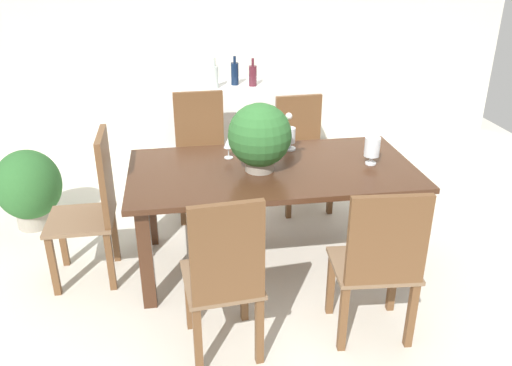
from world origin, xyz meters
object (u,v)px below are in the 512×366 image
object	(u,v)px
chair_head_end	(95,203)
wine_glass	(228,143)
crystal_vase_center_near	(372,148)
wine_bottle_amber	(253,75)
chair_far_right	(301,146)
flower_centerpiece	(260,136)
chair_near_left	(225,275)
wine_bottle_clear	(215,77)
chair_near_right	(380,260)
crystal_vase_left	(290,137)
dining_table	(272,181)
chair_far_left	(201,148)
potted_plant_floor	(29,187)
wine_bottle_tall	(235,73)
kitchen_counter	(236,131)

from	to	relation	value
chair_head_end	wine_glass	bearing A→B (deg)	103.24
crystal_vase_center_near	wine_bottle_amber	world-z (taller)	wine_bottle_amber
chair_far_right	flower_centerpiece	bearing A→B (deg)	-122.36
crystal_vase_center_near	chair_near_left	bearing A→B (deg)	-141.36
chair_near_left	wine_bottle_clear	xyz separation A→B (m)	(0.18, 2.52, 0.47)
chair_near_left	wine_bottle_clear	distance (m)	2.57
chair_near_right	crystal_vase_left	world-z (taller)	chair_near_right
dining_table	chair_head_end	bearing A→B (deg)	179.97
crystal_vase_center_near	wine_bottle_clear	size ratio (longest dim) A/B	0.70
chair_near_right	crystal_vase_center_near	bearing A→B (deg)	-101.62
chair_near_left	crystal_vase_center_near	xyz separation A→B (m)	(1.13, 0.91, 0.32)
chair_near_left	chair_far_left	bearing A→B (deg)	-94.57
wine_glass	wine_bottle_clear	xyz separation A→B (m)	(0.02, 1.35, 0.17)
crystal_vase_center_near	potted_plant_floor	size ratio (longest dim) A/B	0.30
crystal_vase_center_near	potted_plant_floor	world-z (taller)	crystal_vase_center_near
chair_far_right	wine_bottle_tall	world-z (taller)	wine_bottle_tall
crystal_vase_left	crystal_vase_center_near	world-z (taller)	crystal_vase_center_near
kitchen_counter	wine_bottle_clear	world-z (taller)	wine_bottle_clear
flower_centerpiece	crystal_vase_center_near	world-z (taller)	flower_centerpiece
chair_head_end	crystal_vase_left	world-z (taller)	chair_head_end
wine_bottle_clear	potted_plant_floor	bearing A→B (deg)	-155.58
flower_centerpiece	wine_glass	distance (m)	0.34
chair_far_left	chair_far_right	size ratio (longest dim) A/B	1.08
dining_table	crystal_vase_left	world-z (taller)	crystal_vase_left
chair_near_left	wine_bottle_tall	xyz separation A→B (m)	(0.38, 2.62, 0.48)
chair_head_end	chair_far_left	distance (m)	1.22
chair_far_right	kitchen_counter	world-z (taller)	chair_far_right
kitchen_counter	wine_bottle_clear	size ratio (longest dim) A/B	5.42
chair_far_left	chair_near_right	size ratio (longest dim) A/B	1.04
chair_far_right	wine_bottle_tall	distance (m)	1.01
wine_bottle_clear	chair_near_left	bearing A→B (deg)	-94.02
chair_far_left	wine_glass	xyz separation A→B (m)	(0.17, -0.72, 0.30)
crystal_vase_center_near	wine_glass	xyz separation A→B (m)	(-0.98, 0.27, -0.01)
dining_table	crystal_vase_left	size ratio (longest dim) A/B	11.61
wine_glass	potted_plant_floor	distance (m)	1.78
chair_far_left	wine_bottle_amber	distance (m)	0.97
dining_table	potted_plant_floor	world-z (taller)	dining_table
wine_glass	kitchen_counter	distance (m)	1.50
chair_head_end	chair_near_left	xyz separation A→B (m)	(0.78, -0.95, -0.02)
chair_far_left	crystal_vase_left	size ratio (longest dim) A/B	6.13
wine_glass	wine_bottle_clear	world-z (taller)	wine_bottle_clear
wine_bottle_clear	chair_far_left	bearing A→B (deg)	-106.67
chair_near_left	wine_glass	distance (m)	1.23
dining_table	chair_far_right	size ratio (longest dim) A/B	2.04
wine_glass	wine_bottle_tall	world-z (taller)	wine_bottle_tall
chair_near_left	kitchen_counter	bearing A→B (deg)	-103.09
dining_table	wine_bottle_tall	bearing A→B (deg)	91.94
flower_centerpiece	chair_far_left	bearing A→B (deg)	109.82
crystal_vase_left	chair_head_end	bearing A→B (deg)	-166.98
chair_near_right	wine_bottle_tall	size ratio (longest dim) A/B	3.67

